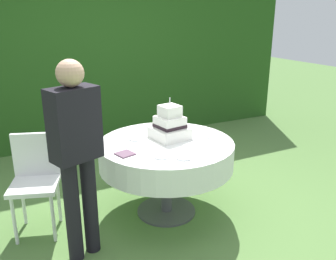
{
  "coord_description": "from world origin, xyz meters",
  "views": [
    {
      "loc": [
        -1.41,
        -2.84,
        1.91
      ],
      "look_at": [
        0.04,
        0.04,
        0.85
      ],
      "focal_mm": 38.35,
      "sensor_mm": 36.0,
      "label": 1
    }
  ],
  "objects_px": {
    "serving_plate_far": "(136,139)",
    "serving_plate_right": "(184,157)",
    "wedding_cake": "(170,126)",
    "serving_plate_near": "(162,156)",
    "serving_plate_left": "(205,137)",
    "garden_chair": "(35,174)",
    "standing_person": "(76,149)",
    "cake_table": "(166,154)",
    "napkin_stack": "(125,154)"
  },
  "relations": [
    {
      "from": "napkin_stack",
      "to": "wedding_cake",
      "type": "bearing_deg",
      "value": 21.15
    },
    {
      "from": "serving_plate_left",
      "to": "wedding_cake",
      "type": "bearing_deg",
      "value": 155.27
    },
    {
      "from": "wedding_cake",
      "to": "standing_person",
      "type": "bearing_deg",
      "value": -159.17
    },
    {
      "from": "cake_table",
      "to": "serving_plate_far",
      "type": "xyz_separation_m",
      "value": [
        -0.23,
        0.19,
        0.13
      ]
    },
    {
      "from": "napkin_stack",
      "to": "garden_chair",
      "type": "relative_size",
      "value": 0.15
    },
    {
      "from": "serving_plate_right",
      "to": "standing_person",
      "type": "bearing_deg",
      "value": 171.2
    },
    {
      "from": "cake_table",
      "to": "serving_plate_right",
      "type": "bearing_deg",
      "value": -95.96
    },
    {
      "from": "serving_plate_right",
      "to": "standing_person",
      "type": "height_order",
      "value": "standing_person"
    },
    {
      "from": "cake_table",
      "to": "serving_plate_far",
      "type": "height_order",
      "value": "serving_plate_far"
    },
    {
      "from": "standing_person",
      "to": "garden_chair",
      "type": "bearing_deg",
      "value": 114.75
    },
    {
      "from": "serving_plate_left",
      "to": "serving_plate_far",
      "type": "bearing_deg",
      "value": 157.81
    },
    {
      "from": "serving_plate_right",
      "to": "napkin_stack",
      "type": "distance_m",
      "value": 0.51
    },
    {
      "from": "cake_table",
      "to": "serving_plate_near",
      "type": "relative_size",
      "value": 8.93
    },
    {
      "from": "serving_plate_left",
      "to": "serving_plate_right",
      "type": "xyz_separation_m",
      "value": [
        -0.43,
        -0.36,
        0.0
      ]
    },
    {
      "from": "standing_person",
      "to": "serving_plate_left",
      "type": "bearing_deg",
      "value": 10.06
    },
    {
      "from": "serving_plate_far",
      "to": "garden_chair",
      "type": "height_order",
      "value": "garden_chair"
    },
    {
      "from": "wedding_cake",
      "to": "serving_plate_far",
      "type": "height_order",
      "value": "wedding_cake"
    },
    {
      "from": "cake_table",
      "to": "standing_person",
      "type": "xyz_separation_m",
      "value": [
        -0.9,
        -0.29,
        0.31
      ]
    },
    {
      "from": "wedding_cake",
      "to": "serving_plate_left",
      "type": "xyz_separation_m",
      "value": [
        0.31,
        -0.14,
        -0.12
      ]
    },
    {
      "from": "serving_plate_left",
      "to": "garden_chair",
      "type": "xyz_separation_m",
      "value": [
        -1.55,
        0.34,
        -0.21
      ]
    },
    {
      "from": "serving_plate_far",
      "to": "serving_plate_left",
      "type": "distance_m",
      "value": 0.67
    },
    {
      "from": "cake_table",
      "to": "napkin_stack",
      "type": "bearing_deg",
      "value": -164.65
    },
    {
      "from": "cake_table",
      "to": "garden_chair",
      "type": "distance_m",
      "value": 1.2
    },
    {
      "from": "serving_plate_left",
      "to": "serving_plate_right",
      "type": "relative_size",
      "value": 0.77
    },
    {
      "from": "napkin_stack",
      "to": "cake_table",
      "type": "bearing_deg",
      "value": 15.35
    },
    {
      "from": "serving_plate_far",
      "to": "serving_plate_right",
      "type": "relative_size",
      "value": 0.94
    },
    {
      "from": "serving_plate_far",
      "to": "serving_plate_right",
      "type": "bearing_deg",
      "value": -72.93
    },
    {
      "from": "napkin_stack",
      "to": "standing_person",
      "type": "height_order",
      "value": "standing_person"
    },
    {
      "from": "wedding_cake",
      "to": "serving_plate_near",
      "type": "distance_m",
      "value": 0.5
    },
    {
      "from": "wedding_cake",
      "to": "serving_plate_far",
      "type": "bearing_deg",
      "value": 160.44
    },
    {
      "from": "napkin_stack",
      "to": "standing_person",
      "type": "xyz_separation_m",
      "value": [
        -0.44,
        -0.16,
        0.18
      ]
    },
    {
      "from": "wedding_cake",
      "to": "garden_chair",
      "type": "bearing_deg",
      "value": 170.94
    },
    {
      "from": "serving_plate_near",
      "to": "cake_table",
      "type": "bearing_deg",
      "value": 58.35
    },
    {
      "from": "wedding_cake",
      "to": "napkin_stack",
      "type": "relative_size",
      "value": 2.91
    },
    {
      "from": "wedding_cake",
      "to": "serving_plate_near",
      "type": "relative_size",
      "value": 2.81
    },
    {
      "from": "cake_table",
      "to": "serving_plate_far",
      "type": "bearing_deg",
      "value": 140.27
    },
    {
      "from": "napkin_stack",
      "to": "garden_chair",
      "type": "height_order",
      "value": "garden_chair"
    },
    {
      "from": "wedding_cake",
      "to": "serving_plate_right",
      "type": "xyz_separation_m",
      "value": [
        -0.12,
        -0.5,
        -0.12
      ]
    },
    {
      "from": "serving_plate_right",
      "to": "serving_plate_left",
      "type": "bearing_deg",
      "value": 39.66
    },
    {
      "from": "cake_table",
      "to": "serving_plate_left",
      "type": "bearing_deg",
      "value": -8.85
    },
    {
      "from": "wedding_cake",
      "to": "napkin_stack",
      "type": "bearing_deg",
      "value": -158.85
    },
    {
      "from": "serving_plate_far",
      "to": "garden_chair",
      "type": "xyz_separation_m",
      "value": [
        -0.93,
        0.09,
        -0.21
      ]
    },
    {
      "from": "serving_plate_right",
      "to": "garden_chair",
      "type": "height_order",
      "value": "garden_chair"
    },
    {
      "from": "serving_plate_left",
      "to": "serving_plate_right",
      "type": "distance_m",
      "value": 0.56
    },
    {
      "from": "cake_table",
      "to": "serving_plate_left",
      "type": "xyz_separation_m",
      "value": [
        0.39,
        -0.06,
        0.13
      ]
    },
    {
      "from": "garden_chair",
      "to": "serving_plate_right",
      "type": "bearing_deg",
      "value": -32.16
    },
    {
      "from": "cake_table",
      "to": "wedding_cake",
      "type": "xyz_separation_m",
      "value": [
        0.08,
        0.08,
        0.25
      ]
    },
    {
      "from": "serving_plate_left",
      "to": "standing_person",
      "type": "relative_size",
      "value": 0.07
    },
    {
      "from": "napkin_stack",
      "to": "serving_plate_right",
      "type": "bearing_deg",
      "value": -35.63
    },
    {
      "from": "garden_chair",
      "to": "standing_person",
      "type": "xyz_separation_m",
      "value": [
        0.26,
        -0.57,
        0.39
      ]
    }
  ]
}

